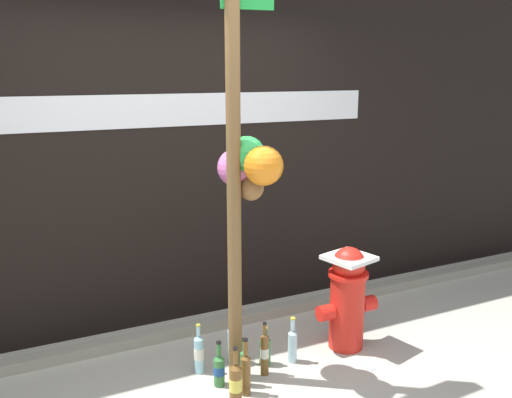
# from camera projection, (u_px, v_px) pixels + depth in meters

# --- Properties ---
(building_wall) EXTENTS (10.00, 0.21, 3.15)m
(building_wall) POSITION_uv_depth(u_px,v_px,m) (166.00, 130.00, 4.23)
(building_wall) COLOR black
(building_wall) RESTS_ON ground_plane
(curb_strip) EXTENTS (8.00, 0.12, 0.08)m
(curb_strip) POSITION_uv_depth(u_px,v_px,m) (188.00, 329.00, 4.24)
(curb_strip) COLOR gray
(curb_strip) RESTS_ON ground_plane
(memorial_post) EXTENTS (0.49, 0.49, 2.86)m
(memorial_post) POSITION_uv_depth(u_px,v_px,m) (243.00, 138.00, 3.31)
(memorial_post) COLOR brown
(memorial_post) RESTS_ON ground_plane
(fire_hydrant) EXTENTS (0.49, 0.38, 0.78)m
(fire_hydrant) POSITION_uv_depth(u_px,v_px,m) (347.00, 296.00, 3.97)
(fire_hydrant) COLOR red
(fire_hydrant) RESTS_ON ground_plane
(bottle_0) EXTENTS (0.06, 0.06, 0.38)m
(bottle_0) POSITION_uv_depth(u_px,v_px,m) (265.00, 353.00, 3.65)
(bottle_0) COLOR brown
(bottle_0) RESTS_ON ground_plane
(bottle_1) EXTENTS (0.07, 0.07, 0.36)m
(bottle_1) POSITION_uv_depth(u_px,v_px,m) (199.00, 353.00, 3.68)
(bottle_1) COLOR #93CCE0
(bottle_1) RESTS_ON ground_plane
(bottle_2) EXTENTS (0.07, 0.07, 0.34)m
(bottle_2) POSITION_uv_depth(u_px,v_px,m) (292.00, 344.00, 3.81)
(bottle_2) COLOR #B2DBEA
(bottle_2) RESTS_ON ground_plane
(bottle_3) EXTENTS (0.08, 0.08, 0.38)m
(bottle_3) POSITION_uv_depth(u_px,v_px,m) (236.00, 383.00, 3.33)
(bottle_3) COLOR brown
(bottle_3) RESTS_ON ground_plane
(bottle_4) EXTENTS (0.08, 0.08, 0.38)m
(bottle_4) POSITION_uv_depth(u_px,v_px,m) (233.00, 343.00, 3.79)
(bottle_4) COLOR #93CCE0
(bottle_4) RESTS_ON ground_plane
(bottle_5) EXTENTS (0.07, 0.07, 0.32)m
(bottle_5) POSITION_uv_depth(u_px,v_px,m) (219.00, 369.00, 3.53)
(bottle_5) COLOR #337038
(bottle_5) RESTS_ON ground_plane
(bottle_6) EXTENTS (0.06, 0.06, 0.34)m
(bottle_6) POSITION_uv_depth(u_px,v_px,m) (244.00, 368.00, 3.52)
(bottle_6) COLOR #337038
(bottle_6) RESTS_ON ground_plane
(bottle_7) EXTENTS (0.06, 0.06, 0.39)m
(bottle_7) POSITION_uv_depth(u_px,v_px,m) (246.00, 372.00, 3.42)
(bottle_7) COLOR brown
(bottle_7) RESTS_ON ground_plane
(bottle_8) EXTENTS (0.08, 0.08, 0.29)m
(bottle_8) POSITION_uv_depth(u_px,v_px,m) (265.00, 350.00, 3.78)
(bottle_8) COLOR #337038
(bottle_8) RESTS_ON ground_plane
(litter_1) EXTENTS (0.06, 0.13, 0.01)m
(litter_1) POSITION_uv_depth(u_px,v_px,m) (368.00, 366.00, 3.78)
(litter_1) COLOR #8C99B2
(litter_1) RESTS_ON ground_plane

